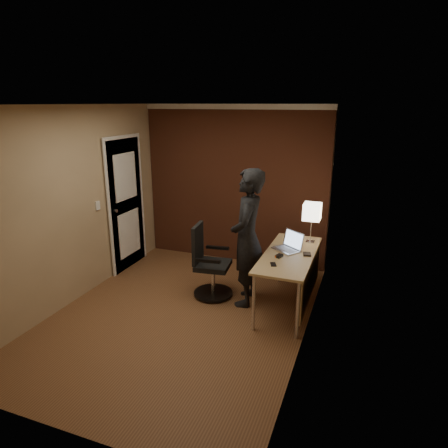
{
  "coord_description": "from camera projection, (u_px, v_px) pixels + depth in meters",
  "views": [
    {
      "loc": [
        2.03,
        -3.96,
        2.52
      ],
      "look_at": [
        0.35,
        0.55,
        1.05
      ],
      "focal_mm": 32.0,
      "sensor_mm": 36.0,
      "label": 1
    }
  ],
  "objects": [
    {
      "name": "office_chair",
      "position": [
        209.0,
        266.0,
        5.33
      ],
      "size": [
        0.53,
        0.57,
        0.97
      ],
      "color": "black",
      "rests_on": "ground"
    },
    {
      "name": "wallet",
      "position": [
        307.0,
        254.0,
        4.88
      ],
      "size": [
        0.11,
        0.13,
        0.02
      ],
      "primitive_type": "cube",
      "rotation": [
        0.0,
        0.0,
        0.22
      ],
      "color": "black",
      "rests_on": "desk"
    },
    {
      "name": "laptop",
      "position": [
        290.0,
        245.0,
        5.05
      ],
      "size": [
        0.42,
        0.4,
        0.23
      ],
      "color": "silver",
      "rests_on": "desk"
    },
    {
      "name": "mouse",
      "position": [
        279.0,
        256.0,
        4.81
      ],
      "size": [
        0.09,
        0.11,
        0.03
      ],
      "primitive_type": "cube",
      "rotation": [
        0.0,
        0.0,
        -0.29
      ],
      "color": "black",
      "rests_on": "desk"
    },
    {
      "name": "desk",
      "position": [
        295.0,
        264.0,
        4.95
      ],
      "size": [
        0.6,
        1.5,
        0.73
      ],
      "color": "tan",
      "rests_on": "ground"
    },
    {
      "name": "desk_lamp",
      "position": [
        312.0,
        212.0,
        5.21
      ],
      "size": [
        0.22,
        0.22,
        0.54
      ],
      "color": "silver",
      "rests_on": "desk"
    },
    {
      "name": "person",
      "position": [
        247.0,
        238.0,
        5.03
      ],
      "size": [
        0.5,
        0.69,
        1.77
      ],
      "primitive_type": "imported",
      "rotation": [
        0.0,
        0.0,
        -1.45
      ],
      "color": "black",
      "rests_on": "ground"
    },
    {
      "name": "room",
      "position": [
        208.0,
        182.0,
        6.04
      ],
      "size": [
        4.0,
        4.0,
        4.0
      ],
      "color": "brown",
      "rests_on": "ground"
    },
    {
      "name": "phone",
      "position": [
        273.0,
        264.0,
        4.59
      ],
      "size": [
        0.1,
        0.13,
        0.01
      ],
      "primitive_type": "cube",
      "rotation": [
        0.0,
        0.0,
        0.38
      ],
      "color": "black",
      "rests_on": "desk"
    }
  ]
}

